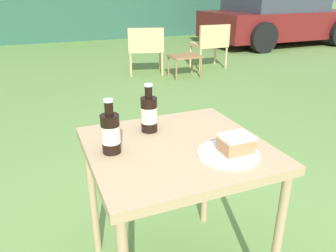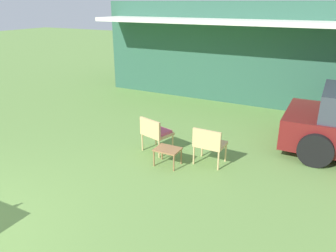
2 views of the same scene
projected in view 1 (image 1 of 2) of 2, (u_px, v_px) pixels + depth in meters
The scene contains 9 objects.
parked_car at pixel (277, 17), 8.52m from camera, with size 3.88×2.17×1.40m.
wicker_chair_cushioned at pixel (146, 46), 5.51m from camera, with size 0.69×0.61×0.79m.
wicker_chair_plain at pixel (211, 42), 5.92m from camera, with size 0.59×0.48×0.79m.
garden_side_table at pixel (185, 58), 5.38m from camera, with size 0.49×0.38×0.36m.
patio_table at pixel (177, 162), 1.45m from camera, with size 0.76×0.72×0.74m.
cake_on_plate at pixel (233, 148), 1.33m from camera, with size 0.25×0.25×0.08m.
cola_bottle_near at pixel (149, 113), 1.52m from camera, with size 0.08×0.08×0.23m.
cola_bottle_far at pixel (111, 132), 1.32m from camera, with size 0.08×0.08×0.23m.
fork at pixel (218, 156), 1.31m from camera, with size 0.16×0.05×0.01m.
Camera 1 is at (-0.52, -1.16, 1.37)m, focal length 35.00 mm.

